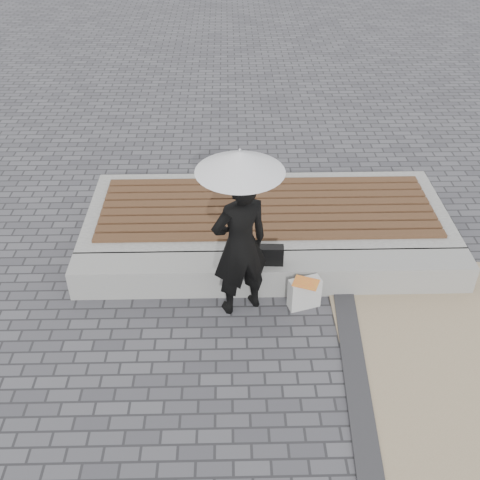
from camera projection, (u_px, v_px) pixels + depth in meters
The scene contains 10 objects.
ground at pixel (282, 385), 6.02m from camera, with size 80.00×80.00×0.00m, color #515156.
edging_band at pixel (363, 423), 5.62m from camera, with size 0.25×5.20×0.04m, color #303033.
seating_ledge at pixel (272, 273), 7.19m from camera, with size 5.00×0.45×0.40m, color gray.
timber_platform at pixel (266, 220), 8.16m from camera, with size 5.00×2.00×0.40m, color #ACABA6.
timber_decking at pixel (267, 207), 8.04m from camera, with size 4.60×1.60×0.04m, color brown, non-canonical shape.
woman at pixel (240, 245), 6.45m from camera, with size 0.68×0.45×1.86m, color black.
parasol at pixel (240, 162), 5.83m from camera, with size 0.94×0.94×1.20m.
handbag at pixel (269, 255), 6.96m from camera, with size 0.36×0.13×0.25m, color black.
canvas_tote at pixel (304, 293), 6.89m from camera, with size 0.38×0.16×0.40m, color silver.
magazine at pixel (306, 283), 6.73m from camera, with size 0.29×0.21×0.01m, color red.
Camera 1 is at (-0.53, -3.96, 4.77)m, focal length 43.00 mm.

